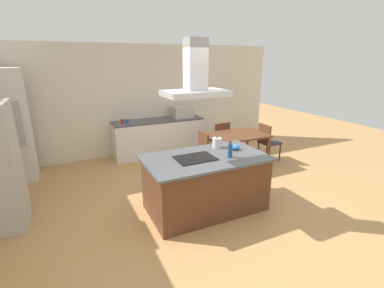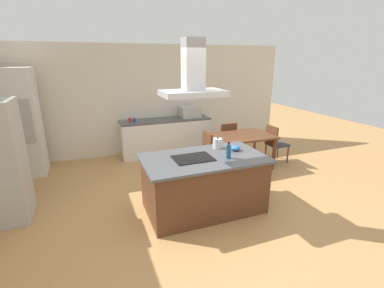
{
  "view_description": "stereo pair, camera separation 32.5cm",
  "coord_description": "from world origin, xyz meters",
  "views": [
    {
      "loc": [
        -1.91,
        -3.52,
        2.36
      ],
      "look_at": [
        -0.05,
        0.4,
        1.0
      ],
      "focal_mm": 25.58,
      "sensor_mm": 36.0,
      "label": 1
    },
    {
      "loc": [
        -1.61,
        -3.64,
        2.36
      ],
      "look_at": [
        -0.05,
        0.4,
        1.0
      ],
      "focal_mm": 25.58,
      "sensor_mm": 36.0,
      "label": 2
    }
  ],
  "objects": [
    {
      "name": "kitchen_island",
      "position": [
        0.0,
        0.0,
        0.45
      ],
      "size": [
        1.92,
        1.11,
        0.9
      ],
      "color": "#59331E",
      "rests_on": "ground"
    },
    {
      "name": "wall_back",
      "position": [
        0.0,
        3.25,
        1.35
      ],
      "size": [
        7.2,
        0.1,
        2.7
      ],
      "primitive_type": "cube",
      "color": "beige",
      "rests_on": "ground"
    },
    {
      "name": "countertop_microwave",
      "position": [
        0.85,
        2.88,
        1.04
      ],
      "size": [
        0.5,
        0.38,
        0.28
      ],
      "primitive_type": "cube",
      "color": "#B2AFAA",
      "rests_on": "back_counter"
    },
    {
      "name": "mixing_bowl",
      "position": [
        0.61,
        0.1,
        0.94
      ],
      "size": [
        0.16,
        0.16,
        0.09
      ],
      "primitive_type": "ellipsoid",
      "color": "#2D6BB7",
      "rests_on": "kitchen_island"
    },
    {
      "name": "tea_kettle",
      "position": [
        0.39,
        0.33,
        0.98
      ],
      "size": [
        0.21,
        0.16,
        0.19
      ],
      "color": "silver",
      "rests_on": "kitchen_island"
    },
    {
      "name": "ground",
      "position": [
        0.0,
        1.5,
        0.0
      ],
      "size": [
        16.0,
        16.0,
        0.0
      ],
      "primitive_type": "plane",
      "color": "tan"
    },
    {
      "name": "coffee_mug_blue",
      "position": [
        -0.58,
        2.87,
        0.95
      ],
      "size": [
        0.08,
        0.08,
        0.09
      ],
      "primitive_type": "cylinder",
      "color": "#2D56B2",
      "rests_on": "back_counter"
    },
    {
      "name": "dining_table",
      "position": [
        1.47,
        1.35,
        0.67
      ],
      "size": [
        1.4,
        0.9,
        0.75
      ],
      "color": "#59331E",
      "rests_on": "ground"
    },
    {
      "name": "cooktop",
      "position": [
        -0.19,
        0.0,
        0.91
      ],
      "size": [
        0.6,
        0.44,
        0.01
      ],
      "primitive_type": "cube",
      "color": "black",
      "rests_on": "kitchen_island"
    },
    {
      "name": "chair_at_left_end",
      "position": [
        0.56,
        1.35,
        0.51
      ],
      "size": [
        0.42,
        0.42,
        0.89
      ],
      "color": "#333338",
      "rests_on": "ground"
    },
    {
      "name": "range_hood",
      "position": [
        -0.19,
        0.0,
        2.1
      ],
      "size": [
        0.9,
        0.55,
        0.78
      ],
      "color": "#ADADB2"
    },
    {
      "name": "olive_oil_bottle",
      "position": [
        0.32,
        -0.18,
        1.01
      ],
      "size": [
        0.07,
        0.07,
        0.26
      ],
      "color": "navy",
      "rests_on": "kitchen_island"
    },
    {
      "name": "back_counter",
      "position": [
        0.19,
        2.88,
        0.45
      ],
      "size": [
        2.25,
        0.62,
        0.9
      ],
      "color": "silver",
      "rests_on": "ground"
    },
    {
      "name": "wall_oven_stack",
      "position": [
        -2.9,
        2.65,
        1.1
      ],
      "size": [
        0.7,
        0.66,
        2.2
      ],
      "color": "silver",
      "rests_on": "ground"
    },
    {
      "name": "chair_at_right_end",
      "position": [
        2.39,
        1.35,
        0.51
      ],
      "size": [
        0.42,
        0.42,
        0.89
      ],
      "color": "#333338",
      "rests_on": "ground"
    },
    {
      "name": "coffee_mug_red",
      "position": [
        -0.69,
        2.91,
        0.95
      ],
      "size": [
        0.08,
        0.08,
        0.09
      ],
      "primitive_type": "cylinder",
      "color": "red",
      "rests_on": "back_counter"
    },
    {
      "name": "chair_facing_back_wall",
      "position": [
        1.47,
        2.02,
        0.51
      ],
      "size": [
        0.42,
        0.42,
        0.89
      ],
      "color": "#333338",
      "rests_on": "ground"
    }
  ]
}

